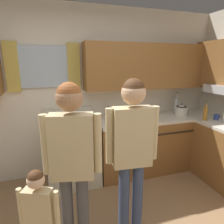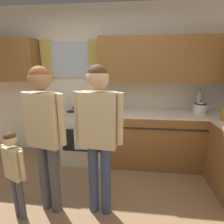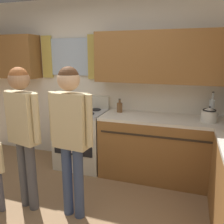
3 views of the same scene
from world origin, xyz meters
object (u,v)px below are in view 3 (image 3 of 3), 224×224
bottle_squat_brown (120,107)px  adult_holding_child (23,123)px  stove_oven (82,137)px  adult_in_plaid (71,127)px  stovetop_kettle (209,115)px  bottle_tall_clear (211,108)px

bottle_squat_brown → adult_holding_child: adult_holding_child is taller
stove_oven → adult_holding_child: adult_holding_child is taller
stove_oven → adult_holding_child: size_ratio=0.68×
adult_in_plaid → stovetop_kettle: bearing=39.0°
stovetop_kettle → adult_in_plaid: 1.78m
bottle_tall_clear → stovetop_kettle: (-0.04, -0.20, -0.05)m
stove_oven → stovetop_kettle: bearing=-1.1°
bottle_tall_clear → adult_in_plaid: size_ratio=0.22×
bottle_tall_clear → adult_holding_child: adult_holding_child is taller
stove_oven → bottle_tall_clear: bearing=5.0°
adult_in_plaid → adult_holding_child: bearing=-177.2°
stovetop_kettle → adult_holding_child: 2.26m
adult_holding_child → adult_in_plaid: adult_in_plaid is taller
stovetop_kettle → adult_in_plaid: size_ratio=0.17×
bottle_squat_brown → stovetop_kettle: (1.24, -0.15, 0.02)m
bottle_tall_clear → adult_holding_child: (-1.99, -1.35, -0.02)m
adult_holding_child → adult_in_plaid: size_ratio=0.99×
stove_oven → adult_in_plaid: bearing=-69.2°
stovetop_kettle → bottle_squat_brown: bearing=173.2°
stove_oven → stovetop_kettle: size_ratio=4.02×
bottle_squat_brown → adult_holding_child: size_ratio=0.13×
adult_in_plaid → bottle_tall_clear: bearing=42.8°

